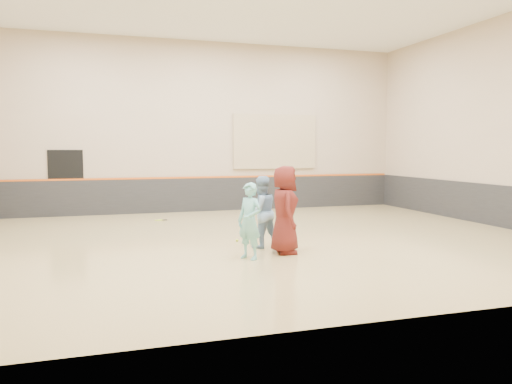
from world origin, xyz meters
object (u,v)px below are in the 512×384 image
object	(u,v)px
spare_racket	(159,219)
girl	(250,221)
instructor	(261,212)
young_man	(285,210)

from	to	relation	value
spare_racket	girl	bearing A→B (deg)	-79.10
girl	instructor	distance (m)	1.20
girl	spare_racket	bearing A→B (deg)	157.12
spare_racket	young_man	bearing A→B (deg)	-70.40
girl	instructor	world-z (taller)	instructor
girl	instructor	size ratio (longest dim) A/B	0.96
instructor	young_man	size ratio (longest dim) A/B	0.87
spare_racket	instructor	bearing A→B (deg)	-70.78
instructor	spare_racket	distance (m)	5.33
girl	spare_racket	size ratio (longest dim) A/B	2.55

